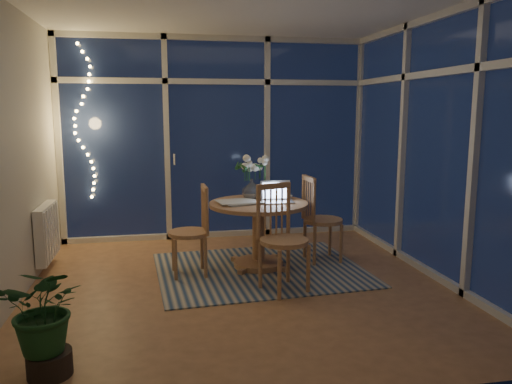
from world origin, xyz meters
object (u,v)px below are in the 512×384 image
dining_table (258,235)px  laptop (278,191)px  flower_vase (252,190)px  potted_plant (47,319)px  chair_right (323,218)px  chair_left (189,231)px  chair_front (284,238)px

dining_table → laptop: laptop is taller
laptop → flower_vase: 0.34m
potted_plant → dining_table: bearing=47.9°
chair_right → laptop: bearing=99.7°
potted_plant → flower_vase: bearing=51.3°
chair_left → chair_right: bearing=95.7°
chair_right → laptop: 0.66m
chair_front → flower_vase: 1.01m
flower_vase → potted_plant: (-1.70, -2.12, -0.43)m
chair_front → laptop: bearing=61.0°
flower_vase → chair_left: bearing=-155.2°
chair_front → flower_vase: bearing=77.1°
potted_plant → chair_left: bearing=61.1°
dining_table → flower_vase: 0.50m
dining_table → chair_right: (0.75, 0.09, 0.13)m
chair_left → chair_right: size_ratio=0.96×
chair_left → flower_vase: chair_left is taller
laptop → flower_vase: (-0.23, 0.25, -0.01)m
chair_front → potted_plant: size_ratio=1.33×
chair_left → flower_vase: bearing=112.5°
dining_table → potted_plant: potted_plant is taller
chair_left → laptop: bearing=92.6°
chair_left → potted_plant: chair_left is taller
dining_table → potted_plant: (-1.73, -1.92, 0.03)m
dining_table → chair_left: bearing=-170.5°
dining_table → laptop: 0.51m
chair_left → flower_vase: 0.85m
dining_table → chair_left: (-0.74, -0.12, 0.11)m
flower_vase → chair_front: bearing=-82.3°
chair_left → chair_front: (0.84, -0.62, 0.04)m
laptop → potted_plant: 2.73m
dining_table → chair_right: bearing=6.7°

